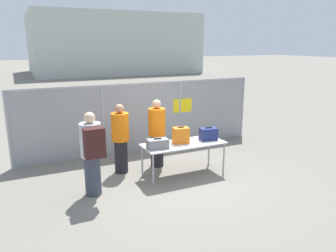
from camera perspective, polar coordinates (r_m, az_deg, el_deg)
ground_plane at (r=7.60m, az=1.88°, el=-8.89°), size 120.00×120.00×0.00m
fence_section at (r=9.22m, az=-4.26°, el=1.89°), size 6.95×0.07×1.93m
inspection_table at (r=7.48m, az=2.73°, el=-3.43°), size 1.90×0.77×0.77m
suitcase_grey at (r=7.08m, az=-1.81°, el=-3.10°), size 0.48×0.30×0.23m
suitcase_orange at (r=7.44m, az=2.24°, el=-1.62°), size 0.38×0.30×0.38m
suitcase_navy at (r=7.74m, az=7.04°, el=-1.37°), size 0.42×0.29×0.31m
traveler_hooded at (r=6.57m, az=-13.10°, el=-4.28°), size 0.42×0.65×1.70m
security_worker_near at (r=8.00m, az=-1.94°, el=-1.12°), size 0.41×0.41×1.68m
security_worker_far at (r=7.69m, az=-8.28°, el=-2.02°), size 0.41×0.41×1.64m
utility_trailer at (r=11.44m, az=3.29°, el=1.13°), size 4.15×2.26×0.65m
distant_hangar at (r=35.77m, az=-9.73°, el=13.94°), size 16.03×10.36×5.82m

